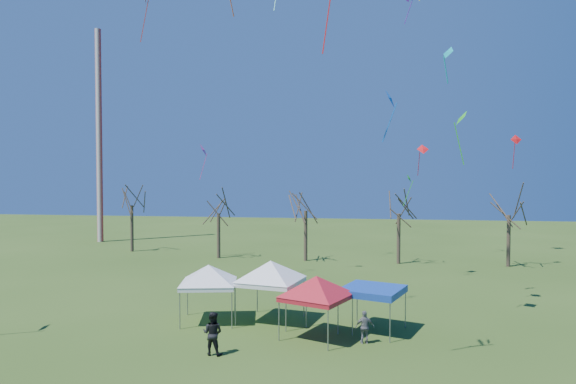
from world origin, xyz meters
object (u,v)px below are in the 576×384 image
object	(u,v)px
tent_white_mid	(271,265)
tree_1	(218,197)
tree_0	(132,189)
tent_red	(316,280)
tree_3	(399,196)
tree_4	(509,197)
radio_mast	(99,136)
tree_2	(306,193)
tent_blue	(373,291)
tent_white_west	(208,269)
person_grey	(365,327)
person_dark	(213,333)

from	to	relation	value
tent_white_mid	tree_1	bearing A→B (deg)	113.70
tree_0	tent_red	bearing A→B (deg)	-49.43
tree_3	tree_4	bearing A→B (deg)	-0.26
tent_red	tent_white_mid	bearing A→B (deg)	137.52
radio_mast	tree_1	bearing A→B (deg)	-28.48
tree_2	tent_blue	world-z (taller)	tree_2
tent_white_west	tent_red	world-z (taller)	tent_white_west
tree_4	tent_red	distance (m)	26.46
tree_1	person_grey	bearing A→B (deg)	-58.87
tree_1	tent_blue	distance (m)	25.58
tent_white_west	tent_white_mid	world-z (taller)	tent_white_mid
tree_2	tent_blue	distance (m)	21.88
tree_1	tent_blue	size ratio (longest dim) A/B	2.06
tent_white_mid	person_grey	bearing A→B (deg)	-30.23
tree_4	tent_blue	bearing A→B (deg)	-120.39
tent_red	person_grey	world-z (taller)	tent_red
person_dark	tree_4	bearing A→B (deg)	-120.26
tree_4	tent_red	bearing A→B (deg)	-123.82
tree_4	person_dark	distance (m)	31.63
radio_mast	tent_white_mid	xyz separation A→B (m)	(26.00, -29.32, -9.42)
radio_mast	person_grey	world-z (taller)	radio_mast
tree_1	tent_blue	bearing A→B (deg)	-55.80
tree_2	person_grey	world-z (taller)	tree_2
tree_0	tree_3	bearing A→B (deg)	-7.08
tree_2	tent_white_west	size ratio (longest dim) A/B	2.06
tent_blue	tent_white_west	bearing A→B (deg)	177.38
tent_blue	tree_4	bearing A→B (deg)	59.61
tree_2	person_dark	bearing A→B (deg)	-92.79
tree_3	tent_white_mid	distance (m)	21.18
tree_2	tent_blue	bearing A→B (deg)	-74.25
tree_3	tent_blue	size ratio (longest dim) A/B	2.16
tree_3	tent_red	xyz separation A→B (m)	(-5.30, -21.87, -3.23)
tree_2	tree_4	bearing A→B (deg)	-1.22
person_dark	tent_blue	bearing A→B (deg)	-140.20
tree_1	tent_red	size ratio (longest dim) A/B	2.03
tree_1	tree_2	distance (m)	8.42
tent_white_mid	tent_blue	size ratio (longest dim) A/B	1.16
tree_2	tent_blue	xyz separation A→B (m)	(5.83, -20.66, -4.22)
tent_white_mid	radio_mast	bearing A→B (deg)	131.57
tree_1	tree_2	world-z (taller)	tree_2
tree_2	tent_blue	size ratio (longest dim) A/B	2.24
tree_2	tent_white_mid	distance (m)	19.96
tree_2	tree_3	world-z (taller)	tree_2
tent_white_mid	tree_4	bearing A→B (deg)	48.06
tree_0	tree_3	distance (m)	27.09
tree_1	tent_red	bearing A→B (deg)	-62.90
tent_white_mid	person_dark	size ratio (longest dim) A/B	2.21
person_grey	person_dark	xyz separation A→B (m)	(-6.67, -2.53, 0.18)
radio_mast	tree_1	xyz separation A→B (m)	(17.23, -9.35, -6.71)
tree_0	person_grey	distance (m)	35.55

